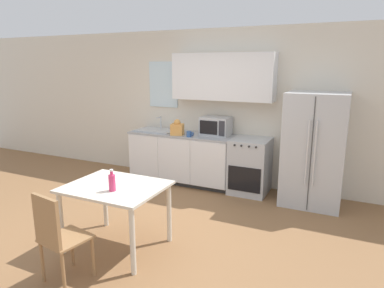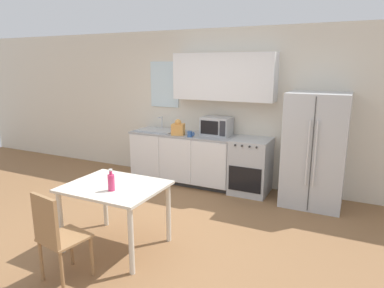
# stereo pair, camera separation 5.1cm
# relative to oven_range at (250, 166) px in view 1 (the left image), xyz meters

# --- Properties ---
(ground_plane) EXTENTS (12.00, 12.00, 0.00)m
(ground_plane) POSITION_rel_oven_range_xyz_m (-0.78, -1.81, -0.46)
(ground_plane) COLOR olive
(wall_back) EXTENTS (12.00, 0.38, 2.70)m
(wall_back) POSITION_rel_oven_range_xyz_m (-0.75, 0.32, 1.00)
(wall_back) COLOR beige
(wall_back) RESTS_ON ground_plane
(kitchen_counter) EXTENTS (1.91, 0.66, 0.90)m
(kitchen_counter) POSITION_rel_oven_range_xyz_m (-1.26, 0.00, 0.00)
(kitchen_counter) COLOR #333333
(kitchen_counter) RESTS_ON ground_plane
(oven_range) EXTENTS (0.61, 0.66, 0.91)m
(oven_range) POSITION_rel_oven_range_xyz_m (0.00, 0.00, 0.00)
(oven_range) COLOR #B7BABC
(oven_range) RESTS_ON ground_plane
(refrigerator) EXTENTS (0.87, 0.78, 1.70)m
(refrigerator) POSITION_rel_oven_range_xyz_m (0.98, -0.05, 0.40)
(refrigerator) COLOR silver
(refrigerator) RESTS_ON ground_plane
(kitchen_sink) EXTENTS (0.71, 0.45, 0.24)m
(kitchen_sink) POSITION_rel_oven_range_xyz_m (-1.80, 0.01, 0.46)
(kitchen_sink) COLOR #B7BABC
(kitchen_sink) RESTS_ON kitchen_counter
(microwave) EXTENTS (0.49, 0.38, 0.32)m
(microwave) POSITION_rel_oven_range_xyz_m (-0.66, 0.10, 0.61)
(microwave) COLOR #B7BABC
(microwave) RESTS_ON kitchen_counter
(coffee_mug) EXTENTS (0.12, 0.09, 0.09)m
(coffee_mug) POSITION_rel_oven_range_xyz_m (-1.01, -0.23, 0.50)
(coffee_mug) COLOR #335999
(coffee_mug) RESTS_ON kitchen_counter
(grocery_bag_0) EXTENTS (0.24, 0.22, 0.28)m
(grocery_bag_0) POSITION_rel_oven_range_xyz_m (-1.26, -0.18, 0.57)
(grocery_bag_0) COLOR #DB994C
(grocery_bag_0) RESTS_ON kitchen_counter
(dining_table) EXTENTS (1.08, 0.87, 0.76)m
(dining_table) POSITION_rel_oven_range_xyz_m (-0.89, -2.39, 0.20)
(dining_table) COLOR beige
(dining_table) RESTS_ON ground_plane
(dining_chair_near) EXTENTS (0.46, 0.46, 0.93)m
(dining_chair_near) POSITION_rel_oven_range_xyz_m (-0.97, -3.21, 0.08)
(dining_chair_near) COLOR #997047
(dining_chair_near) RESTS_ON ground_plane
(drink_bottle) EXTENTS (0.07, 0.07, 0.24)m
(drink_bottle) POSITION_rel_oven_range_xyz_m (-0.82, -2.54, 0.40)
(drink_bottle) COLOR #DB386B
(drink_bottle) RESTS_ON dining_table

